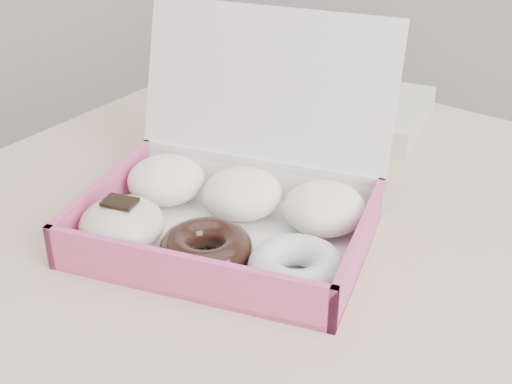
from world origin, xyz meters
The scene contains 3 objects.
table centered at (0.00, 0.00, 0.67)m, with size 1.20×0.80×0.75m.
donut_box centered at (-0.23, -0.07, 0.78)m, with size 0.36×0.34×0.21m.
newspapers centered at (-0.28, 0.26, 0.77)m, with size 0.23×0.18×0.04m, color white.
Camera 1 is at (0.18, -0.58, 1.17)m, focal length 50.00 mm.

